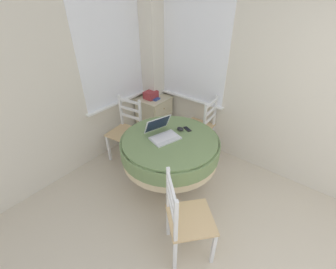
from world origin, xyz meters
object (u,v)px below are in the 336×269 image
object	(u,v)px
storage_box	(151,95)
corner_cabinet	(154,116)
computer_mouse	(180,129)
cell_phone	(187,129)
dining_chair_near_back_window	(126,131)
book_on_cabinet	(154,98)
dining_chair_camera_near	(186,219)
round_dining_table	(170,148)
laptop	(162,133)
dining_chair_near_right_window	(200,127)

from	to	relation	value
storage_box	corner_cabinet	bearing A→B (deg)	-22.91
computer_mouse	cell_phone	bearing A→B (deg)	-33.27
dining_chair_near_back_window	storage_box	distance (m)	0.79
dining_chair_near_back_window	storage_box	xyz separation A→B (m)	(0.71, 0.13, 0.31)
computer_mouse	corner_cabinet	bearing A→B (deg)	58.10
book_on_cabinet	storage_box	bearing A→B (deg)	99.57
corner_cabinet	dining_chair_camera_near	bearing A→B (deg)	-130.79
round_dining_table	storage_box	distance (m)	1.33
dining_chair_near_back_window	corner_cabinet	world-z (taller)	dining_chair_near_back_window
computer_mouse	storage_box	bearing A→B (deg)	60.41
laptop	dining_chair_near_right_window	size ratio (longest dim) A/B	0.44
dining_chair_near_right_window	dining_chair_near_back_window	bearing A→B (deg)	134.82
computer_mouse	storage_box	world-z (taller)	storage_box
computer_mouse	cell_phone	size ratio (longest dim) A/B	0.69
computer_mouse	dining_chair_near_back_window	distance (m)	0.97
dining_chair_near_right_window	computer_mouse	bearing A→B (deg)	-172.12
corner_cabinet	storage_box	distance (m)	0.42
computer_mouse	cell_phone	xyz separation A→B (m)	(0.08, -0.05, -0.02)
computer_mouse	corner_cabinet	xyz separation A→B (m)	(0.63, 1.02, -0.43)
storage_box	computer_mouse	bearing A→B (deg)	-119.59
computer_mouse	dining_chair_near_right_window	size ratio (longest dim) A/B	0.10
round_dining_table	book_on_cabinet	distance (m)	1.29
round_dining_table	laptop	distance (m)	0.21
round_dining_table	corner_cabinet	xyz separation A→B (m)	(0.85, 1.03, -0.27)
dining_chair_near_right_window	book_on_cabinet	xyz separation A→B (m)	(-0.08, 0.89, 0.26)
computer_mouse	cell_phone	distance (m)	0.10
cell_phone	corner_cabinet	size ratio (longest dim) A/B	0.19
round_dining_table	laptop	bearing A→B (deg)	102.65
cell_phone	storage_box	distance (m)	1.20
computer_mouse	storage_box	size ratio (longest dim) A/B	0.44
laptop	book_on_cabinet	size ratio (longest dim) A/B	2.28
dining_chair_near_back_window	corner_cabinet	bearing A→B (deg)	8.39
dining_chair_camera_near	storage_box	xyz separation A→B (m)	(1.42, 1.72, 0.31)
computer_mouse	dining_chair_near_back_window	bearing A→B (deg)	98.04
dining_chair_near_back_window	dining_chair_near_right_window	distance (m)	1.14
round_dining_table	storage_box	size ratio (longest dim) A/B	5.81
round_dining_table	corner_cabinet	distance (m)	1.36
dining_chair_camera_near	book_on_cabinet	distance (m)	2.21
laptop	storage_box	distance (m)	1.26
laptop	computer_mouse	world-z (taller)	laptop
round_dining_table	corner_cabinet	bearing A→B (deg)	50.20
dining_chair_camera_near	round_dining_table	bearing A→B (deg)	47.75
dining_chair_near_right_window	dining_chair_camera_near	world-z (taller)	same
corner_cabinet	book_on_cabinet	bearing A→B (deg)	-135.34
dining_chair_near_back_window	corner_cabinet	xyz separation A→B (m)	(0.76, 0.11, -0.11)
dining_chair_near_back_window	dining_chair_near_right_window	size ratio (longest dim) A/B	1.00
corner_cabinet	cell_phone	bearing A→B (deg)	-117.40
laptop	dining_chair_camera_near	world-z (taller)	laptop
dining_chair_camera_near	storage_box	distance (m)	2.25
round_dining_table	book_on_cabinet	bearing A→B (deg)	50.41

